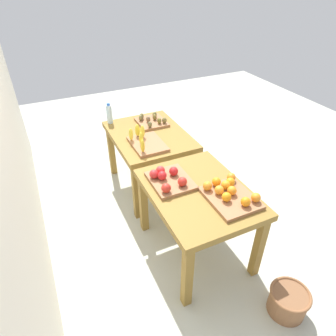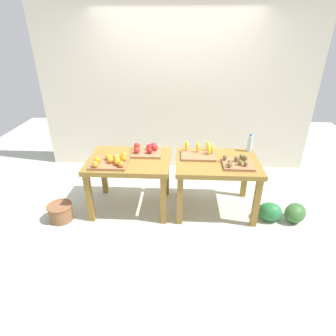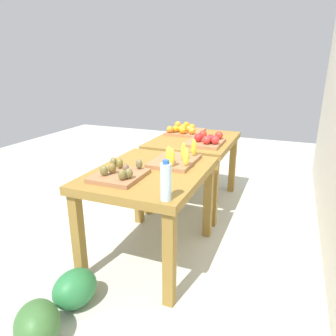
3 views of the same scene
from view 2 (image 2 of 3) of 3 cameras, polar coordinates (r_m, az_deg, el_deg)
ground_plane at (r=3.84m, az=0.95°, el=-8.06°), size 8.00×8.00×0.00m
back_wall at (r=4.54m, az=1.76°, el=18.11°), size 4.40×0.12×3.00m
display_table_left at (r=3.58m, az=-7.98°, el=0.42°), size 1.04×0.80×0.72m
display_table_right at (r=3.55m, az=10.10°, el=-0.00°), size 1.04×0.80×0.72m
orange_bin at (r=3.40m, az=-11.69°, el=1.32°), size 0.44×0.37×0.11m
apple_bin at (r=3.65m, az=-4.45°, el=3.66°), size 0.40×0.35×0.11m
banana_crate at (r=3.58m, az=6.54°, el=3.04°), size 0.44×0.33×0.17m
kiwi_bin at (r=3.41m, az=14.20°, el=0.97°), size 0.36×0.32×0.10m
water_bottle at (r=3.82m, az=16.62°, el=4.91°), size 0.07×0.07×0.24m
watermelon_pile at (r=3.82m, az=22.70°, el=-8.49°), size 0.68×0.38×0.24m
wicker_basket at (r=3.80m, az=-21.41°, el=-8.44°), size 0.31×0.31×0.23m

